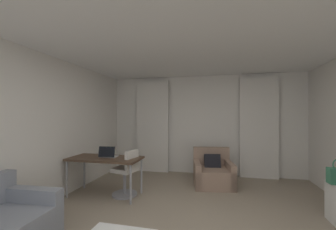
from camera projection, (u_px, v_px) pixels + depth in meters
wall_window at (203, 125)px, 5.60m from camera, size 5.12×0.06×2.60m
wall_left at (25, 131)px, 3.22m from camera, size 0.06×6.12×2.60m
ceiling at (188, 30)px, 2.66m from camera, size 5.12×6.12×0.06m
curtain_left_panel at (152, 126)px, 5.79m from camera, size 0.90×0.06×2.50m
curtain_right_panel at (259, 127)px, 5.17m from camera, size 0.90×0.06×2.50m
armchair at (213, 173)px, 4.64m from camera, size 0.95×0.93×0.80m
desk at (105, 161)px, 4.04m from camera, size 1.39×0.64×0.73m
desk_chair at (126, 175)px, 4.03m from camera, size 0.48×0.48×0.88m
laptop at (108, 155)px, 4.08m from camera, size 0.34×0.27×0.22m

